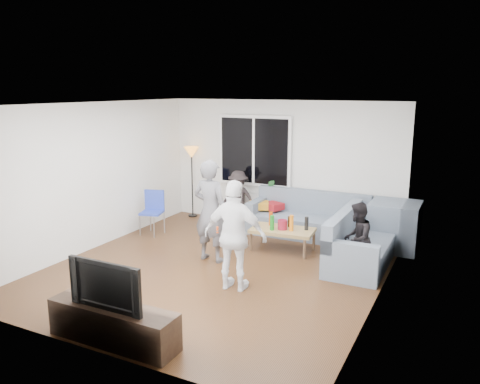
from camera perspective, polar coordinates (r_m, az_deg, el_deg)
The scene contains 32 objects.
floor at distance 7.75m, azimuth -2.67°, elevation -9.27°, with size 5.00×5.50×0.04m, color #56351C.
ceiling at distance 7.21m, azimuth -2.89°, elevation 10.63°, with size 5.00×5.50×0.04m, color white.
wall_back at distance 9.84m, azimuth 5.13°, elevation 3.35°, with size 5.00×0.04×2.60m, color silver.
wall_front at distance 5.21m, azimuth -17.86°, elevation -5.43°, with size 5.00×0.04×2.60m, color silver.
wall_left at distance 8.86m, azimuth -17.17°, elevation 1.83°, with size 0.04×5.50×2.60m, color silver.
wall_right at distance 6.55m, azimuth 16.87°, elevation -1.76°, with size 0.04×5.50×2.60m, color silver.
window_frame at distance 9.96m, azimuth 1.76°, elevation 4.96°, with size 1.62×0.06×1.47m, color white.
window_glass at distance 9.92m, azimuth 1.66°, elevation 4.93°, with size 1.50×0.02×1.35m, color black.
window_mullion at distance 9.92m, azimuth 1.64°, elevation 4.92°, with size 0.05×0.03×1.35m, color white.
radiator at distance 10.16m, azimuth 1.62°, elevation -2.02°, with size 1.30×0.12×0.62m, color silver.
potted_plant at distance 9.87m, azimuth 3.65°, elevation 0.44°, with size 0.20×0.16×0.36m, color #2C6E30.
vase at distance 10.11m, azimuth 0.70°, elevation 0.20°, with size 0.16×0.16×0.16m, color white.
sofa_back_section at distance 9.32m, azimuth 8.09°, elevation -2.75°, with size 2.30×0.85×0.85m, color slate, non-canonical shape.
sofa_right_section at distance 8.08m, azimuth 14.55°, elevation -5.40°, with size 0.85×2.00×0.85m, color slate, non-canonical shape.
sofa_corner at distance 8.97m, azimuth 17.98°, elevation -3.85°, with size 0.85×0.85×0.85m, color slate.
cushion_yellow at distance 9.63m, azimuth 2.30°, elevation -1.60°, with size 0.38×0.32×0.14m, color orange.
cushion_red at distance 9.60m, azimuth 4.01°, elevation -1.68°, with size 0.36×0.30×0.13m, color maroon.
coffee_table at distance 8.52m, azimuth 5.09°, elevation -5.70°, with size 1.10×0.60×0.40m, color #A88951.
pitcher at distance 8.41m, azimuth 5.11°, elevation -3.92°, with size 0.17×0.17×0.17m, color maroon.
side_chair at distance 9.50m, azimuth -10.53°, elevation -2.50°, with size 0.40×0.40×0.86m, color #293FB2, non-canonical shape.
floor_lamp at distance 10.63m, azimuth -5.76°, elevation 1.16°, with size 0.32×0.32×1.56m, color orange, non-canonical shape.
player_left at distance 7.85m, azimuth -3.55°, elevation -2.27°, with size 0.62×0.41×1.71m, color #545459.
player_right at distance 6.73m, azimuth -0.60°, elevation -5.28°, with size 0.93×0.39×1.59m, color white.
spectator_right at distance 7.59m, azimuth 13.83°, elevation -5.42°, with size 0.55×0.43×1.13m, color black.
spectator_back at distance 9.87m, azimuth -0.22°, elevation -0.80°, with size 0.76×0.44×1.17m, color black.
tv_console at distance 5.78m, azimuth -14.93°, elevation -15.04°, with size 1.60×0.40×0.44m, color #34251A.
television at distance 5.57m, azimuth -15.22°, elevation -10.46°, with size 0.97×0.13×0.56m, color black.
bottle_b at distance 8.35m, azimuth 3.86°, elevation -3.71°, with size 0.08×0.08×0.26m, color #177F1D.
bottle_e at distance 8.41m, azimuth 7.98°, elevation -3.75°, with size 0.07×0.07×0.24m, color black.
bottle_d at distance 8.32m, azimuth 6.19°, elevation -3.71°, with size 0.07×0.07×0.28m, color orange.
bottle_a at distance 8.62m, azimuth 3.71°, elevation -3.20°, with size 0.07×0.07×0.25m, color #C53D0B.
bottle_c at distance 8.56m, azimuth 5.97°, elevation -3.55°, with size 0.07×0.07×0.20m, color black.
Camera 1 is at (3.53, -6.28, 2.84)m, focal length 35.61 mm.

